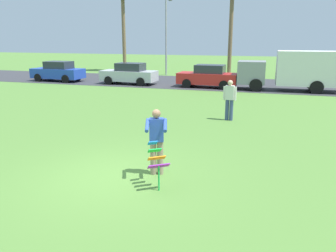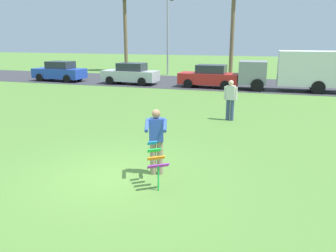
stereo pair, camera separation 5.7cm
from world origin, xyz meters
TOP-DOWN VIEW (x-y plane):
  - ground_plane at (0.00, 0.00)m, footprint 120.00×120.00m
  - road_strip at (0.00, 19.03)m, footprint 120.00×8.00m
  - person_kite_flyer at (1.00, 0.47)m, footprint 0.68×0.75m
  - kite_held at (1.27, -0.31)m, footprint 0.66×0.73m
  - parked_car_blue at (-12.94, 16.63)m, footprint 4.26×1.96m
  - parked_car_silver at (-6.70, 16.63)m, footprint 4.23×1.90m
  - parked_car_red at (-0.65, 16.63)m, footprint 4.25×1.94m
  - parked_truck_grey_van at (5.20, 16.63)m, footprint 6.76×2.27m
  - streetlight_pole at (-5.98, 23.90)m, footprint 0.24×1.65m
  - person_walker_near at (2.03, 7.08)m, footprint 0.57×0.26m

SIDE VIEW (x-z plane):
  - ground_plane at x=0.00m, z-range 0.00..0.00m
  - road_strip at x=0.00m, z-range 0.00..0.01m
  - kite_held at x=1.27m, z-range 0.18..1.26m
  - parked_car_blue at x=-12.94m, z-range -0.03..1.57m
  - parked_car_silver at x=-6.70m, z-range -0.03..1.57m
  - parked_car_red at x=-0.65m, z-range -0.03..1.57m
  - person_walker_near at x=2.03m, z-range 0.07..1.80m
  - person_kite_flyer at x=1.00m, z-range 0.09..1.82m
  - parked_truck_grey_van at x=5.20m, z-range 0.10..2.72m
  - streetlight_pole at x=-5.98m, z-range 0.50..7.50m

